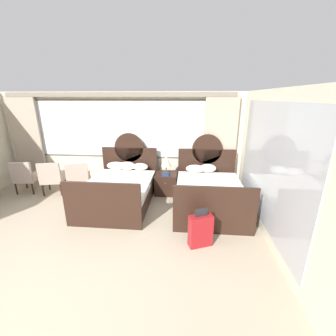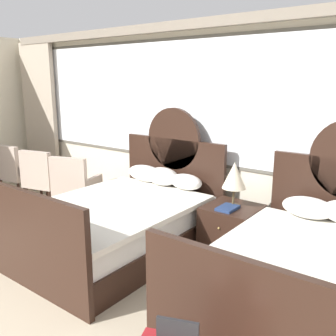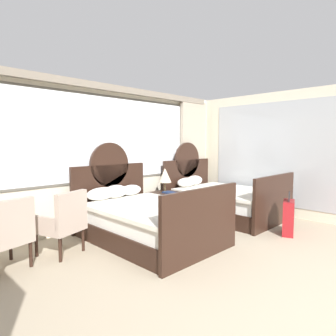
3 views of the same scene
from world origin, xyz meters
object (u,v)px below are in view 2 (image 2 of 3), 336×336
object	(u,v)px
bed_near_mirror	(312,281)
bed_near_window	(121,221)
table_lamp_on_nightstand	(234,176)
armchair_by_window_centre	(43,176)
nightstand_between_beds	(232,230)
book_on_nightstand	(228,208)
armchair_by_window_right	(16,169)
armchair_by_window_left	(75,184)

from	to	relation	value
bed_near_mirror	bed_near_window	bearing A→B (deg)	179.73
table_lamp_on_nightstand	armchair_by_window_centre	distance (m)	3.14
nightstand_between_beds	table_lamp_on_nightstand	xyz separation A→B (m)	(-0.00, 0.01, 0.64)
table_lamp_on_nightstand	book_on_nightstand	world-z (taller)	table_lamp_on_nightstand
armchair_by_window_centre	armchair_by_window_right	size ratio (longest dim) A/B	1.00
book_on_nightstand	table_lamp_on_nightstand	bearing A→B (deg)	90.07
bed_near_mirror	armchair_by_window_left	xyz separation A→B (m)	(-3.44, 0.36, 0.15)
bed_near_mirror	armchair_by_window_centre	world-z (taller)	bed_near_mirror
nightstand_between_beds	bed_near_mirror	bearing A→B (deg)	-31.76
armchair_by_window_centre	armchair_by_window_right	xyz separation A→B (m)	(-0.77, -0.00, 0.00)
armchair_by_window_right	armchair_by_window_centre	bearing A→B (deg)	0.14
armchair_by_window_left	armchair_by_window_right	bearing A→B (deg)	-179.84
bed_near_mirror	armchair_by_window_left	distance (m)	3.46
bed_near_mirror	nightstand_between_beds	bearing A→B (deg)	148.24
armchair_by_window_centre	table_lamp_on_nightstand	bearing A→B (deg)	6.11
nightstand_between_beds	armchair_by_window_centre	bearing A→B (deg)	-174.08
bed_near_window	nightstand_between_beds	size ratio (longest dim) A/B	3.71
nightstand_between_beds	book_on_nightstand	bearing A→B (deg)	-90.69
nightstand_between_beds	armchair_by_window_left	world-z (taller)	armchair_by_window_left
bed_near_window	nightstand_between_beds	bearing A→B (deg)	31.22
nightstand_between_beds	armchair_by_window_left	distance (m)	2.37
table_lamp_on_nightstand	bed_near_mirror	bearing A→B (deg)	-32.11
table_lamp_on_nightstand	armchair_by_window_centre	bearing A→B (deg)	-173.89
bed_near_mirror	armchair_by_window_centre	xyz separation A→B (m)	(-4.19, 0.36, 0.15)
bed_near_mirror	nightstand_between_beds	size ratio (longest dim) A/B	3.71
nightstand_between_beds	bed_near_window	bearing A→B (deg)	-148.78
bed_near_mirror	book_on_nightstand	xyz separation A→B (m)	(-1.09, 0.56, 0.24)
nightstand_between_beds	armchair_by_window_right	xyz separation A→B (m)	(-3.86, -0.32, 0.21)
book_on_nightstand	armchair_by_window_left	world-z (taller)	armchair_by_window_left
armchair_by_window_right	book_on_nightstand	bearing A→B (deg)	3.05
table_lamp_on_nightstand	armchair_by_window_right	distance (m)	3.90
book_on_nightstand	bed_near_mirror	bearing A→B (deg)	-27.09
table_lamp_on_nightstand	armchair_by_window_centre	xyz separation A→B (m)	(-3.09, -0.33, -0.43)
bed_near_window	bed_near_mirror	xyz separation A→B (m)	(2.19, -0.01, -0.00)
book_on_nightstand	armchair_by_window_centre	xyz separation A→B (m)	(-3.09, -0.20, -0.09)
nightstand_between_beds	book_on_nightstand	size ratio (longest dim) A/B	2.34
armchair_by_window_centre	armchair_by_window_right	world-z (taller)	same
nightstand_between_beds	armchair_by_window_right	size ratio (longest dim) A/B	0.66
table_lamp_on_nightstand	armchair_by_window_centre	world-z (taller)	table_lamp_on_nightstand
nightstand_between_beds	armchair_by_window_left	bearing A→B (deg)	-172.27
nightstand_between_beds	table_lamp_on_nightstand	distance (m)	0.64
armchair_by_window_centre	bed_near_window	bearing A→B (deg)	-9.85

